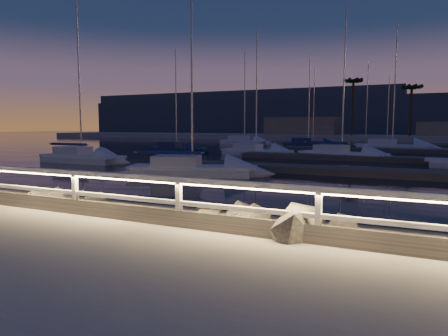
{
  "coord_description": "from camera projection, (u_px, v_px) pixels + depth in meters",
  "views": [
    {
      "loc": [
        2.5,
        -7.25,
        2.15
      ],
      "look_at": [
        -2.81,
        4.0,
        0.84
      ],
      "focal_mm": 32.0,
      "sensor_mm": 36.0,
      "label": 1
    }
  ],
  "objects": [
    {
      "name": "ground",
      "position": [
        266.0,
        236.0,
        7.81
      ],
      "size": [
        400.0,
        400.0,
        0.0
      ],
      "primitive_type": "plane",
      "color": "#AFA89E",
      "rests_on": "ground"
    },
    {
      "name": "harbor_water",
      "position": [
        381.0,
        161.0,
        35.98
      ],
      "size": [
        400.0,
        440.0,
        0.6
      ],
      "color": "black",
      "rests_on": "ground"
    },
    {
      "name": "guard_rail",
      "position": [
        264.0,
        197.0,
        7.75
      ],
      "size": [
        44.11,
        0.12,
        1.06
      ],
      "color": "white",
      "rests_on": "ground"
    },
    {
      "name": "floating_docks",
      "position": [
        382.0,
        154.0,
        37.08
      ],
      "size": [
        22.0,
        36.0,
        0.4
      ],
      "color": "#5D544D",
      "rests_on": "ground"
    },
    {
      "name": "far_shore",
      "position": [
        397.0,
        136.0,
        74.42
      ],
      "size": [
        160.0,
        14.0,
        5.2
      ],
      "color": "#AFA89E",
      "rests_on": "ground"
    },
    {
      "name": "palm_left",
      "position": [
        353.0,
        83.0,
        74.89
      ],
      "size": [
        3.0,
        3.0,
        11.2
      ],
      "color": "#4B3B23",
      "rests_on": "ground"
    },
    {
      "name": "palm_center",
      "position": [
        412.0,
        89.0,
        71.69
      ],
      "size": [
        3.0,
        3.0,
        9.7
      ],
      "color": "#4B3B23",
      "rests_on": "ground"
    },
    {
      "name": "distant_hills",
      "position": [
        334.0,
        118.0,
        136.93
      ],
      "size": [
        230.0,
        37.5,
        18.0
      ],
      "color": "#344050",
      "rests_on": "ground"
    },
    {
      "name": "sailboat_a",
      "position": [
        80.0,
        157.0,
        30.16
      ],
      "size": [
        7.09,
        2.28,
        12.05
      ],
      "rotation": [
        0.0,
        0.0,
        -0.02
      ],
      "color": "silver",
      "rests_on": "ground"
    },
    {
      "name": "sailboat_b",
      "position": [
        189.0,
        168.0,
        22.27
      ],
      "size": [
        7.33,
        3.97,
        12.04
      ],
      "rotation": [
        0.0,
        0.0,
        0.29
      ],
      "color": "silver",
      "rests_on": "ground"
    },
    {
      "name": "sailboat_e",
      "position": [
        175.0,
        148.0,
        42.2
      ],
      "size": [
        6.37,
        2.31,
        10.7
      ],
      "rotation": [
        0.0,
        0.0,
        -0.07
      ],
      "color": "navy",
      "rests_on": "ground"
    },
    {
      "name": "sailboat_f",
      "position": [
        339.0,
        153.0,
        33.82
      ],
      "size": [
        7.65,
        3.83,
        12.57
      ],
      "rotation": [
        0.0,
        0.0,
        -0.24
      ],
      "color": "silver",
      "rests_on": "ground"
    },
    {
      "name": "sailboat_i",
      "position": [
        243.0,
        141.0,
        59.21
      ],
      "size": [
        8.32,
        4.29,
        13.73
      ],
      "rotation": [
        0.0,
        0.0,
        -0.26
      ],
      "color": "silver",
      "rests_on": "ground"
    },
    {
      "name": "sailboat_j",
      "position": [
        254.0,
        151.0,
        37.83
      ],
      "size": [
        7.12,
        2.93,
        11.78
      ],
      "rotation": [
        0.0,
        0.0,
        -0.13
      ],
      "color": "silver",
      "rests_on": "ground"
    },
    {
      "name": "sailboat_k",
      "position": [
        390.0,
        146.0,
        47.05
      ],
      "size": [
        8.6,
        2.93,
        14.41
      ],
      "rotation": [
        0.0,
        0.0,
        -0.04
      ],
      "color": "silver",
      "rests_on": "ground"
    },
    {
      "name": "sailboat_m",
      "position": [
        307.0,
        143.0,
        53.0
      ],
      "size": [
        7.37,
        3.88,
        12.16
      ],
      "rotation": [
        0.0,
        0.0,
        0.27
      ],
      "color": "navy",
      "rests_on": "ground"
    }
  ]
}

